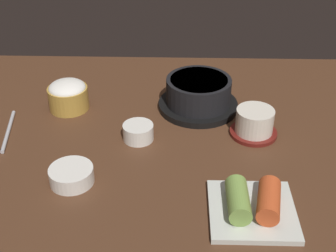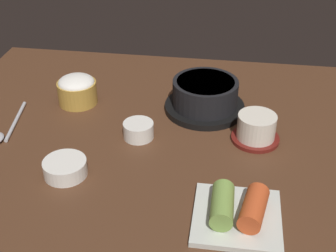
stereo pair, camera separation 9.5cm
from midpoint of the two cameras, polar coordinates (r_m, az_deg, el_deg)
dining_table at (r=99.18cm, az=1.77°, el=-1.32°), size 100.00×76.00×2.00cm
stone_pot at (r=105.36cm, az=7.13°, el=3.57°), size 18.08×18.08×7.33cm
rice_bowl at (r=108.79cm, az=-8.60°, el=4.39°), size 9.00×9.00×6.80cm
tea_cup_with_saucer at (r=96.92cm, az=13.51°, el=-0.50°), size 9.90×9.90×5.85cm
banchan_cup_center at (r=96.07cm, az=-0.81°, el=-0.54°), size 6.31×6.31×3.39cm
kimchi_plate at (r=78.67cm, az=11.97°, el=-10.29°), size 14.39×14.39×4.77cm
side_bowl_near at (r=87.29cm, az=-9.43°, el=-5.11°), size 8.07×8.07×3.00cm
spoon at (r=101.79cm, az=-17.18°, el=-0.88°), size 4.59×17.63×1.35cm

